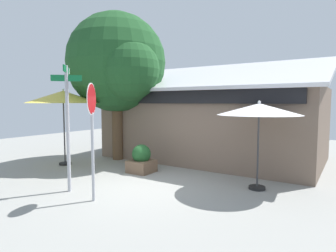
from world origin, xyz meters
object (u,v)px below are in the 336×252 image
object	(u,v)px
stop_sign	(92,120)
shade_tree	(118,64)
patio_umbrella_ivory_center	(259,110)
sidewalk_planter	(141,160)
street_sign_post	(68,117)
patio_umbrella_mustard_left	(63,97)

from	to	relation	value
stop_sign	shade_tree	xyz separation A→B (m)	(-2.80, 3.92, 1.91)
patio_umbrella_ivory_center	sidewalk_planter	distance (m)	4.16
street_sign_post	shade_tree	world-z (taller)	shade_tree
sidewalk_planter	patio_umbrella_ivory_center	bearing A→B (deg)	3.66
street_sign_post	sidewalk_planter	xyz separation A→B (m)	(0.33, 2.63, -1.54)
street_sign_post	sidewalk_planter	distance (m)	3.07
shade_tree	patio_umbrella_mustard_left	bearing A→B (deg)	-122.02
shade_tree	stop_sign	bearing A→B (deg)	-54.49
stop_sign	patio_umbrella_ivory_center	xyz separation A→B (m)	(3.00, 3.04, 0.20)
shade_tree	sidewalk_planter	size ratio (longest dim) A/B	6.27
patio_umbrella_mustard_left	sidewalk_planter	world-z (taller)	patio_umbrella_mustard_left
shade_tree	sidewalk_planter	world-z (taller)	shade_tree
patio_umbrella_ivory_center	street_sign_post	bearing A→B (deg)	-144.97
stop_sign	patio_umbrella_mustard_left	world-z (taller)	patio_umbrella_mustard_left
patio_umbrella_mustard_left	shade_tree	world-z (taller)	shade_tree
stop_sign	sidewalk_planter	size ratio (longest dim) A/B	2.96
patio_umbrella_ivory_center	sidewalk_planter	size ratio (longest dim) A/B	2.53
patio_umbrella_mustard_left	shade_tree	xyz separation A→B (m)	(1.11, 1.78, 1.32)
stop_sign	patio_umbrella_ivory_center	world-z (taller)	stop_sign
shade_tree	sidewalk_planter	bearing A→B (deg)	-28.98
street_sign_post	shade_tree	bearing A→B (deg)	114.33
street_sign_post	sidewalk_planter	bearing A→B (deg)	82.94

